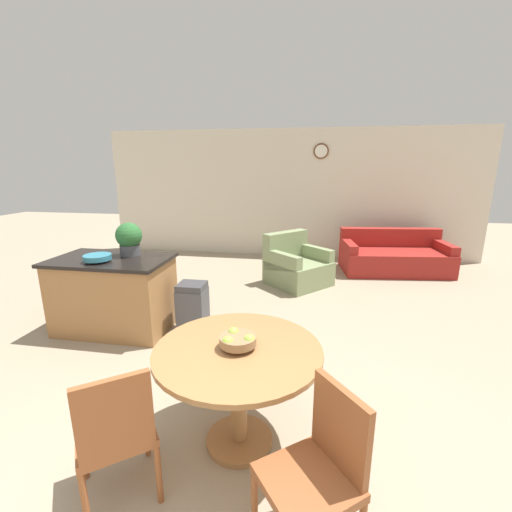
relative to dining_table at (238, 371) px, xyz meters
The scene contains 11 objects.
wall_back 5.53m from the dining_table, 91.09° to the left, with size 8.00×0.09×2.70m.
dining_table is the anchor object (origin of this frame).
dining_chair_near_left 0.80m from the dining_table, 137.25° to the right, with size 0.59×0.59×0.89m.
dining_chair_near_right 0.80m from the dining_table, 47.25° to the right, with size 0.59×0.59×0.89m.
fruit_bowl 0.23m from the dining_table, 153.48° to the right, with size 0.25×0.25×0.11m.
kitchen_island 2.40m from the dining_table, 140.98° to the left, with size 1.35×0.81×0.89m.
teal_bowl 2.36m from the dining_table, 144.87° to the left, with size 0.30×0.30×0.08m.
potted_plant 2.44m from the dining_table, 135.36° to the left, with size 0.30×0.30×0.40m.
trash_bin 1.87m from the dining_table, 119.75° to the left, with size 0.33×0.30×0.60m.
couch 5.00m from the dining_table, 66.60° to the left, with size 1.99×1.18×0.77m.
armchair 3.56m from the dining_table, 86.60° to the left, with size 1.22×1.22×0.85m.
Camera 1 is at (0.57, -1.18, 1.92)m, focal length 24.00 mm.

